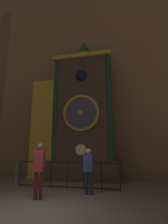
# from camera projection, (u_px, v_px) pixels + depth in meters

# --- Properties ---
(ground_plane) EXTENTS (28.00, 28.00, 0.00)m
(ground_plane) POSITION_uv_depth(u_px,v_px,m) (26.00, 216.00, 4.16)
(ground_plane) COLOR brown
(cathedral_back_wall) EXTENTS (24.00, 0.32, 14.02)m
(cathedral_back_wall) POSITION_uv_depth(u_px,v_px,m) (84.00, 68.00, 11.95)
(cathedral_back_wall) COLOR #846047
(cathedral_back_wall) RESTS_ON ground_plane
(clock_tower) EXTENTS (4.89, 1.78, 8.31)m
(clock_tower) POSITION_uv_depth(u_px,v_px,m) (76.00, 116.00, 9.96)
(clock_tower) COLOR #423328
(clock_tower) RESTS_ON ground_plane
(railing_fence) EXTENTS (4.34, 0.05, 1.05)m
(railing_fence) POSITION_uv_depth(u_px,v_px,m) (67.00, 173.00, 7.23)
(railing_fence) COLOR black
(railing_fence) RESTS_ON ground_plane
(visitor_near) EXTENTS (0.34, 0.23, 1.76)m
(visitor_near) POSITION_uv_depth(u_px,v_px,m) (39.00, 165.00, 5.74)
(visitor_near) COLOR #461518
(visitor_near) RESTS_ON ground_plane
(visitor_far) EXTENTS (0.35, 0.23, 1.59)m
(visitor_far) POSITION_uv_depth(u_px,v_px,m) (88.00, 166.00, 6.33)
(visitor_far) COLOR #1B213A
(visitor_far) RESTS_ON ground_plane
(stanchion_post) EXTENTS (0.28, 0.28, 1.01)m
(stanchion_post) POSITION_uv_depth(u_px,v_px,m) (16.00, 177.00, 7.91)
(stanchion_post) COLOR gray
(stanchion_post) RESTS_ON ground_plane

